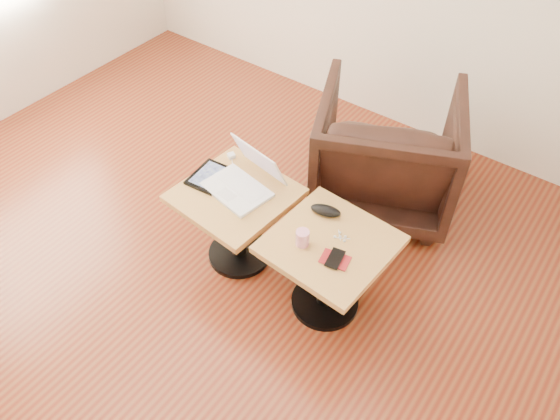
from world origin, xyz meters
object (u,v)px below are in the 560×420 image
Objects in this scene: side_table_left at (236,210)px; armchair at (386,152)px; striped_cup at (302,238)px; laptop at (244,180)px; side_table_right at (329,259)px.

armchair is at bearing 70.32° from side_table_left.
striped_cup is at bearing 70.18° from armchair.
side_table_right is at bearing 4.24° from laptop.
striped_cup is 1.04m from armchair.
armchair is (0.41, 0.87, -0.17)m from laptop.
side_table_right is 1.52× the size of laptop.
side_table_left is 0.19m from laptop.
side_table_right is 7.05× the size of striped_cup.
side_table_left is 7.15× the size of striped_cup.
side_table_right is at bearing 77.02° from armchair.
armchair is (-0.18, 0.93, 0.00)m from side_table_right.
laptop is at bearing 86.33° from side_table_left.
side_table_left and side_table_right have the same top height.
side_table_right is 0.95m from armchair.
striped_cup reaches higher than side_table_left.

